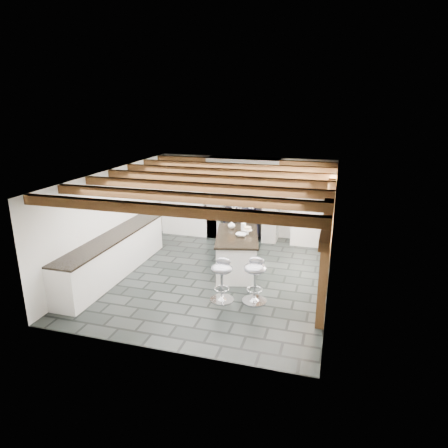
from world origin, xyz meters
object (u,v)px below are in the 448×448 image
(kitchen_island, at_px, (237,252))
(bar_stool_near, at_px, (255,275))
(range_cooker, at_px, (243,222))
(bar_stool_far, at_px, (222,275))

(kitchen_island, xyz_separation_m, bar_stool_near, (0.71, -1.38, 0.11))
(range_cooker, bearing_deg, bar_stool_near, -72.89)
(kitchen_island, distance_m, bar_stool_near, 1.55)
(bar_stool_near, bearing_deg, range_cooker, 108.28)
(range_cooker, relative_size, bar_stool_far, 1.14)
(kitchen_island, bearing_deg, range_cooker, 87.06)
(kitchen_island, relative_size, bar_stool_far, 2.22)
(range_cooker, distance_m, bar_stool_near, 3.85)
(bar_stool_far, bearing_deg, range_cooker, 97.23)
(kitchen_island, height_order, bar_stool_far, kitchen_island)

